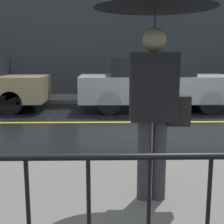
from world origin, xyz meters
The scene contains 6 objects.
ground_plane centered at (0.00, 0.00, 0.00)m, with size 80.00×80.00×0.00m, color black.
sidewalk_far centered at (0.00, 3.88, 0.06)m, with size 28.00×1.73×0.13m.
lane_marking centered at (0.00, 0.00, 0.00)m, with size 25.20×0.12×0.01m.
building_storefront centered at (0.00, 4.89, 3.18)m, with size 28.00×0.30×6.36m.
pedestrian centered at (-1.37, -4.39, 1.90)m, with size 1.17×1.17×2.19m.
car_silver centered at (-0.39, 1.86, 0.80)m, with size 4.51×1.93×1.56m.
Camera 1 is at (-1.86, -7.46, 1.61)m, focal length 50.00 mm.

